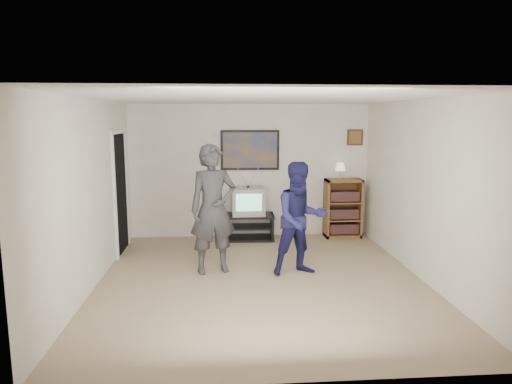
{
  "coord_description": "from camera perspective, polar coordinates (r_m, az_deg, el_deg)",
  "views": [
    {
      "loc": [
        -0.53,
        -6.06,
        2.24
      ],
      "look_at": [
        -0.02,
        0.65,
        1.15
      ],
      "focal_mm": 32.0,
      "sensor_mm": 36.0,
      "label": 1
    }
  ],
  "objects": [
    {
      "name": "air_vent",
      "position": [
        8.54,
        -4.48,
        7.23
      ],
      "size": [
        0.28,
        0.02,
        0.14
      ],
      "primitive_type": "cube",
      "color": "white",
      "rests_on": "room_shell"
    },
    {
      "name": "bookshelf",
      "position": [
        8.81,
        10.8,
        -2.0
      ],
      "size": [
        0.67,
        0.38,
        1.1
      ],
      "primitive_type": null,
      "color": "brown",
      "rests_on": "room_shell"
    },
    {
      "name": "controller_left",
      "position": [
        6.79,
        -5.17,
        -0.1
      ],
      "size": [
        0.04,
        0.12,
        0.03
      ],
      "primitive_type": "cube",
      "rotation": [
        0.0,
        0.0,
        -0.01
      ],
      "color": "white",
      "rests_on": "person_tall"
    },
    {
      "name": "person_tall",
      "position": [
        6.64,
        -5.38,
        -2.14
      ],
      "size": [
        0.78,
        0.62,
        1.88
      ],
      "primitive_type": "imported",
      "rotation": [
        0.0,
        0.0,
        0.27
      ],
      "color": "#333336",
      "rests_on": "room_shell"
    },
    {
      "name": "small_picture",
      "position": [
        8.91,
        12.27,
        6.68
      ],
      "size": [
        0.3,
        0.03,
        0.3
      ],
      "primitive_type": "cube",
      "color": "#3D1E13",
      "rests_on": "room_shell"
    },
    {
      "name": "table_lamp",
      "position": [
        8.73,
        10.5,
        2.6
      ],
      "size": [
        0.19,
        0.19,
        0.31
      ],
      "primitive_type": null,
      "color": "beige",
      "rests_on": "bookshelf"
    },
    {
      "name": "crt_television",
      "position": [
        8.44,
        -1.0,
        -1.14
      ],
      "size": [
        0.6,
        0.51,
        0.5
      ],
      "primitive_type": null,
      "rotation": [
        0.0,
        0.0,
        0.02
      ],
      "color": "#A4A49F",
      "rests_on": "media_stand"
    },
    {
      "name": "room_shell",
      "position": [
        6.5,
        0.42,
        0.44
      ],
      "size": [
        4.51,
        5.0,
        2.51
      ],
      "color": "#8B7858",
      "rests_on": "ground"
    },
    {
      "name": "poster",
      "position": [
        8.57,
        -0.76,
        5.26
      ],
      "size": [
        1.1,
        0.03,
        0.75
      ],
      "primitive_type": "cube",
      "color": "black",
      "rests_on": "room_shell"
    },
    {
      "name": "media_stand",
      "position": [
        8.54,
        -0.96,
        -4.36
      ],
      "size": [
        0.96,
        0.56,
        0.47
      ],
      "rotation": [
        0.0,
        0.0,
        -0.03
      ],
      "color": "black",
      "rests_on": "room_shell"
    },
    {
      "name": "person_short",
      "position": [
        6.57,
        5.55,
        -3.34
      ],
      "size": [
        0.91,
        0.77,
        1.64
      ],
      "primitive_type": "imported",
      "rotation": [
        0.0,
        0.0,
        0.21
      ],
      "color": "#1B1B4B",
      "rests_on": "room_shell"
    },
    {
      "name": "doorway",
      "position": [
        7.94,
        -16.65,
        -0.17
      ],
      "size": [
        0.03,
        0.85,
        2.0
      ],
      "primitive_type": "cube",
      "color": "black",
      "rests_on": "room_shell"
    },
    {
      "name": "controller_right",
      "position": [
        6.75,
        5.24,
        -0.75
      ],
      "size": [
        0.04,
        0.11,
        0.03
      ],
      "primitive_type": "cube",
      "rotation": [
        0.0,
        0.0,
        0.04
      ],
      "color": "white",
      "rests_on": "person_short"
    }
  ]
}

